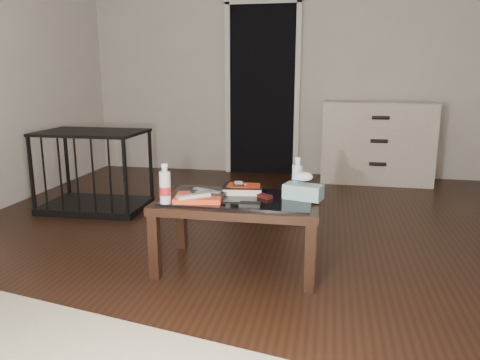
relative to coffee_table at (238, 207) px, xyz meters
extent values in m
plane|color=black|center=(0.12, 0.45, -0.40)|extent=(5.00, 5.00, 0.00)
plane|color=beige|center=(0.12, 2.95, 0.95)|extent=(5.00, 0.00, 5.00)
cube|color=black|center=(-0.28, 2.92, 0.60)|extent=(0.80, 0.05, 2.00)
cube|color=silver|center=(-0.70, 2.89, 0.60)|extent=(0.06, 0.04, 2.04)
cube|color=silver|center=(0.14, 2.89, 0.60)|extent=(0.06, 0.04, 2.04)
cube|color=silver|center=(-0.28, 2.89, 1.62)|extent=(0.90, 0.04, 0.06)
cube|color=black|center=(-0.46, -0.26, -0.20)|extent=(0.06, 0.06, 0.40)
cube|color=black|center=(0.46, -0.26, -0.20)|extent=(0.06, 0.06, 0.40)
cube|color=black|center=(-0.46, 0.26, -0.20)|extent=(0.06, 0.06, 0.40)
cube|color=black|center=(0.46, 0.26, -0.20)|extent=(0.06, 0.06, 0.40)
cube|color=black|center=(0.00, 0.00, 0.03)|extent=(1.00, 0.60, 0.05)
cube|color=black|center=(0.00, 0.00, 0.06)|extent=(0.90, 0.50, 0.01)
cube|color=beige|center=(1.06, 2.68, 0.05)|extent=(1.21, 0.52, 0.90)
cylinder|color=black|center=(1.06, 2.42, -0.15)|extent=(0.18, 0.04, 0.04)
cylinder|color=black|center=(1.06, 2.42, 0.10)|extent=(0.18, 0.04, 0.04)
cylinder|color=black|center=(1.06, 2.42, 0.35)|extent=(0.18, 0.04, 0.04)
cube|color=black|center=(-1.53, 1.04, -0.37)|extent=(0.91, 0.62, 0.06)
cube|color=black|center=(-1.53, 1.04, 0.30)|extent=(0.91, 0.62, 0.02)
cube|color=black|center=(-1.96, 0.76, -0.05)|extent=(0.03, 0.03, 0.70)
cube|color=black|center=(-1.10, 0.76, -0.05)|extent=(0.03, 0.03, 0.70)
cube|color=black|center=(-1.96, 1.32, -0.05)|extent=(0.03, 0.03, 0.70)
cube|color=black|center=(-1.10, 1.32, -0.05)|extent=(0.03, 0.03, 0.70)
cube|color=#ED3C16|center=(-0.22, -0.12, 0.08)|extent=(0.31, 0.25, 0.03)
cube|color=silver|center=(-0.24, -0.17, 0.11)|extent=(0.19, 0.16, 0.02)
cube|color=black|center=(-0.17, -0.09, 0.11)|extent=(0.20, 0.05, 0.02)
cube|color=black|center=(-0.20, -0.05, 0.11)|extent=(0.20, 0.13, 0.02)
cube|color=black|center=(0.00, 0.12, 0.09)|extent=(0.27, 0.23, 0.05)
cube|color=#BB2B0C|center=(0.00, 0.13, 0.11)|extent=(0.19, 0.14, 0.01)
cube|color=black|center=(-0.02, 0.11, 0.12)|extent=(0.09, 0.12, 0.02)
cube|color=black|center=(0.16, 0.01, 0.08)|extent=(0.10, 0.09, 0.02)
cube|color=black|center=(0.10, -0.18, 0.07)|extent=(0.12, 0.08, 0.02)
cylinder|color=silver|center=(-0.40, -0.21, 0.18)|extent=(0.08, 0.08, 0.24)
cylinder|color=silver|center=(0.35, 0.14, 0.18)|extent=(0.08, 0.08, 0.24)
cube|color=#21707B|center=(0.39, 0.03, 0.11)|extent=(0.25, 0.18, 0.09)
camera|label=1|loc=(0.54, -2.74, 0.81)|focal=35.00mm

